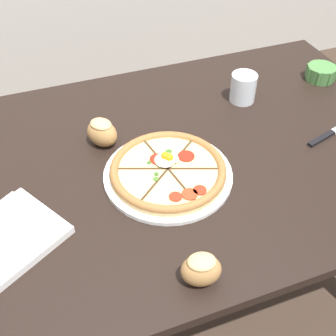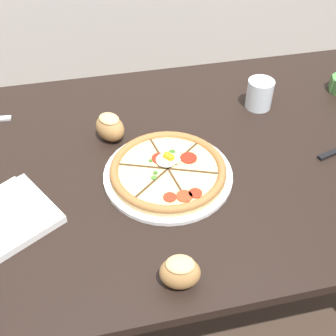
{
  "view_description": "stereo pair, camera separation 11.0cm",
  "coord_description": "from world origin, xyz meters",
  "px_view_note": "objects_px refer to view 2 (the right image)",
  "views": [
    {
      "loc": [
        -0.3,
        -0.83,
        1.54
      ],
      "look_at": [
        -0.02,
        -0.08,
        0.78
      ],
      "focal_mm": 45.0,
      "sensor_mm": 36.0,
      "label": 1
    },
    {
      "loc": [
        -0.19,
        -0.86,
        1.54
      ],
      "look_at": [
        -0.02,
        -0.08,
        0.78
      ],
      "focal_mm": 45.0,
      "sensor_mm": 36.0,
      "label": 2
    }
  ],
  "objects_px": {
    "dining_table": "(168,179)",
    "water_glass": "(259,95)",
    "bread_piece_far": "(180,272)",
    "napkin_folded": "(0,220)",
    "pizza": "(168,171)",
    "bread_piece_mid": "(110,127)"
  },
  "relations": [
    {
      "from": "napkin_folded",
      "to": "bread_piece_mid",
      "type": "height_order",
      "value": "bread_piece_mid"
    },
    {
      "from": "bread_piece_far",
      "to": "water_glass",
      "type": "xyz_separation_m",
      "value": [
        0.4,
        0.57,
        0.0
      ]
    },
    {
      "from": "pizza",
      "to": "napkin_folded",
      "type": "bearing_deg",
      "value": -169.95
    },
    {
      "from": "bread_piece_mid",
      "to": "bread_piece_far",
      "type": "height_order",
      "value": "bread_piece_mid"
    },
    {
      "from": "dining_table",
      "to": "bread_piece_mid",
      "type": "distance_m",
      "value": 0.23
    },
    {
      "from": "pizza",
      "to": "water_glass",
      "type": "height_order",
      "value": "water_glass"
    },
    {
      "from": "napkin_folded",
      "to": "bread_piece_far",
      "type": "distance_m",
      "value": 0.45
    },
    {
      "from": "dining_table",
      "to": "water_glass",
      "type": "bearing_deg",
      "value": 27.88
    },
    {
      "from": "dining_table",
      "to": "napkin_folded",
      "type": "relative_size",
      "value": 5.09
    },
    {
      "from": "bread_piece_mid",
      "to": "dining_table",
      "type": "bearing_deg",
      "value": -37.94
    },
    {
      "from": "napkin_folded",
      "to": "bread_piece_far",
      "type": "height_order",
      "value": "bread_piece_far"
    },
    {
      "from": "napkin_folded",
      "to": "water_glass",
      "type": "bearing_deg",
      "value": 23.04
    },
    {
      "from": "napkin_folded",
      "to": "bread_piece_mid",
      "type": "bearing_deg",
      "value": 42.29
    },
    {
      "from": "napkin_folded",
      "to": "pizza",
      "type": "bearing_deg",
      "value": 10.05
    },
    {
      "from": "water_glass",
      "to": "napkin_folded",
      "type": "bearing_deg",
      "value": -156.96
    },
    {
      "from": "pizza",
      "to": "bread_piece_far",
      "type": "relative_size",
      "value": 3.49
    },
    {
      "from": "dining_table",
      "to": "bread_piece_mid",
      "type": "relative_size",
      "value": 13.49
    },
    {
      "from": "bread_piece_far",
      "to": "pizza",
      "type": "bearing_deg",
      "value": 81.86
    },
    {
      "from": "dining_table",
      "to": "napkin_folded",
      "type": "distance_m",
      "value": 0.48
    },
    {
      "from": "bread_piece_far",
      "to": "napkin_folded",
      "type": "bearing_deg",
      "value": 146.91
    },
    {
      "from": "napkin_folded",
      "to": "bread_piece_far",
      "type": "bearing_deg",
      "value": -33.09
    },
    {
      "from": "dining_table",
      "to": "bread_piece_far",
      "type": "bearing_deg",
      "value": -99.04
    }
  ]
}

